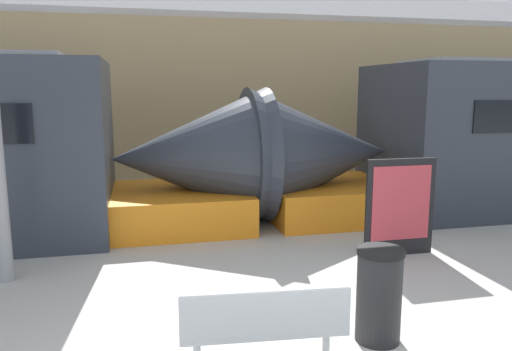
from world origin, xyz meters
The scene contains 4 objects.
station_wall centered at (0.00, 10.35, 2.50)m, with size 56.00×0.20×5.00m, color tan.
bench_near centered at (-0.11, 0.70, 0.51)m, with size 1.55×0.57×0.86m.
trash_bin centered at (1.21, 1.09, 0.50)m, with size 0.49×0.49×1.00m.
poster_board centered at (2.78, 3.51, 0.78)m, with size 1.15×0.07×1.54m.
Camera 1 is at (-1.13, -3.37, 2.61)m, focal length 35.00 mm.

